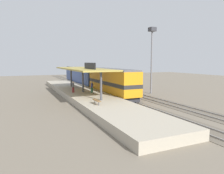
# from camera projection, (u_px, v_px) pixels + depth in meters

# --- Properties ---
(ground_plane) EXTENTS (120.00, 120.00, 0.00)m
(ground_plane) POSITION_uv_depth(u_px,v_px,m) (120.00, 95.00, 36.79)
(ground_plane) COLOR #706656
(track_near) EXTENTS (3.20, 110.00, 0.16)m
(track_near) POSITION_uv_depth(u_px,v_px,m) (109.00, 95.00, 35.97)
(track_near) COLOR #5F5649
(track_near) RESTS_ON ground
(track_far) EXTENTS (3.20, 110.00, 0.16)m
(track_far) POSITION_uv_depth(u_px,v_px,m) (133.00, 94.00, 37.85)
(track_far) COLOR #5F5649
(track_far) RESTS_ON ground
(platform) EXTENTS (6.00, 44.00, 0.90)m
(platform) POSITION_uv_depth(u_px,v_px,m) (83.00, 95.00, 34.05)
(platform) COLOR #A89E89
(platform) RESTS_ON ground
(station_canopy) EXTENTS (5.20, 18.00, 4.70)m
(station_canopy) POSITION_uv_depth(u_px,v_px,m) (83.00, 69.00, 33.47)
(station_canopy) COLOR #47474C
(station_canopy) RESTS_ON platform
(platform_bench) EXTENTS (0.44, 1.70, 0.50)m
(platform_bench) POSITION_uv_depth(u_px,v_px,m) (97.00, 100.00, 24.13)
(platform_bench) COLOR #333338
(platform_bench) RESTS_ON platform
(locomotive) EXTENTS (2.93, 14.43, 4.44)m
(locomotive) POSITION_uv_depth(u_px,v_px,m) (112.00, 82.00, 34.78)
(locomotive) COLOR #28282D
(locomotive) RESTS_ON track_near
(passenger_carriage_single) EXTENTS (2.90, 20.00, 4.24)m
(passenger_carriage_single) POSITION_uv_depth(u_px,v_px,m) (81.00, 76.00, 51.08)
(passenger_carriage_single) COLOR #28282D
(passenger_carriage_single) RESTS_ON track_near
(freight_car) EXTENTS (2.80, 12.00, 3.54)m
(freight_car) POSITION_uv_depth(u_px,v_px,m) (112.00, 79.00, 46.06)
(freight_car) COLOR #28282D
(freight_car) RESTS_ON track_far
(light_mast) EXTENTS (1.10, 1.10, 11.70)m
(light_mast) POSITION_uv_depth(u_px,v_px,m) (152.00, 46.00, 37.24)
(light_mast) COLOR slate
(light_mast) RESTS_ON ground
(person_waiting) EXTENTS (0.34, 0.34, 1.71)m
(person_waiting) POSITION_uv_depth(u_px,v_px,m) (73.00, 87.00, 33.11)
(person_waiting) COLOR maroon
(person_waiting) RESTS_ON platform
(person_walking) EXTENTS (0.34, 0.34, 1.71)m
(person_walking) POSITION_uv_depth(u_px,v_px,m) (92.00, 87.00, 32.94)
(person_walking) COLOR #23603D
(person_walking) RESTS_ON platform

